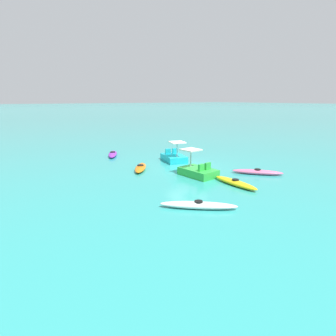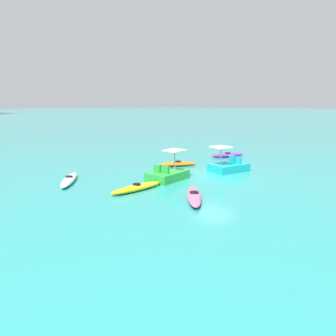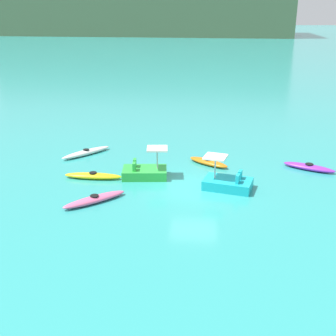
% 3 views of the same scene
% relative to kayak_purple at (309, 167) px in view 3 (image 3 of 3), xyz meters
% --- Properties ---
extents(ground_plane, '(600.00, 600.00, 0.00)m').
position_rel_kayak_purple_xyz_m(ground_plane, '(-6.51, -3.20, -0.16)').
color(ground_plane, teal).
extents(headland_cliff, '(113.71, 53.45, 22.77)m').
position_rel_kayak_purple_xyz_m(headland_cliff, '(-29.31, 157.38, 11.22)').
color(headland_cliff, '#4C6042').
rests_on(headland_cliff, ground_plane).
extents(kayak_purple, '(2.95, 1.98, 0.37)m').
position_rel_kayak_purple_xyz_m(kayak_purple, '(0.00, 0.00, 0.00)').
color(kayak_purple, purple).
rests_on(kayak_purple, ground_plane).
extents(kayak_pink, '(2.86, 2.63, 0.37)m').
position_rel_kayak_purple_xyz_m(kayak_pink, '(-11.21, -5.45, -0.00)').
color(kayak_pink, pink).
rests_on(kayak_pink, ground_plane).
extents(kayak_yellow, '(3.18, 0.70, 0.37)m').
position_rel_kayak_purple_xyz_m(kayak_yellow, '(-12.04, -2.40, -0.00)').
color(kayak_yellow, yellow).
rests_on(kayak_yellow, ground_plane).
extents(kayak_white, '(2.76, 3.09, 0.37)m').
position_rel_kayak_purple_xyz_m(kayak_white, '(-13.50, 1.65, -0.00)').
color(kayak_white, white).
rests_on(kayak_white, ground_plane).
extents(kayak_orange, '(2.57, 2.15, 0.37)m').
position_rel_kayak_purple_xyz_m(kayak_orange, '(-5.76, 0.40, 0.00)').
color(kayak_orange, orange).
rests_on(kayak_orange, ground_plane).
extents(pedal_boat_green, '(2.56, 1.72, 1.68)m').
position_rel_kayak_purple_xyz_m(pedal_boat_green, '(-9.25, -1.93, 0.17)').
color(pedal_boat_green, green).
rests_on(pedal_boat_green, ground_plane).
extents(pedal_boat_cyan, '(2.70, 2.06, 1.68)m').
position_rel_kayak_purple_xyz_m(pedal_boat_cyan, '(-4.82, -3.19, 0.17)').
color(pedal_boat_cyan, '#19B7C6').
rests_on(pedal_boat_cyan, ground_plane).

